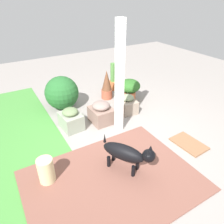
% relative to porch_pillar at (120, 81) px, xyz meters
% --- Properties ---
extents(ground_plane, '(12.00, 12.00, 0.00)m').
position_rel_porch_pillar_xyz_m(ground_plane, '(-0.26, 0.03, -1.02)').
color(ground_plane, gray).
extents(brick_path, '(1.80, 2.40, 0.02)m').
position_rel_porch_pillar_xyz_m(brick_path, '(-1.07, 0.77, -1.01)').
color(brick_path, brown).
rests_on(brick_path, ground).
extents(porch_pillar, '(0.13, 0.13, 2.03)m').
position_rel_porch_pillar_xyz_m(porch_pillar, '(0.00, 0.00, 0.00)').
color(porch_pillar, white).
rests_on(porch_pillar, ground).
extents(stone_planter_nearest, '(0.49, 0.39, 0.41)m').
position_rel_porch_pillar_xyz_m(stone_planter_nearest, '(0.50, -0.53, -0.83)').
color(stone_planter_nearest, gray).
rests_on(stone_planter_nearest, ground).
extents(stone_planter_near, '(0.48, 0.42, 0.46)m').
position_rel_porch_pillar_xyz_m(stone_planter_near, '(0.41, 0.16, -0.80)').
color(stone_planter_near, '#886B5E').
rests_on(stone_planter_near, ground).
extents(stone_planter_mid, '(0.49, 0.40, 0.44)m').
position_rel_porch_pillar_xyz_m(stone_planter_mid, '(0.50, 0.78, -0.82)').
color(stone_planter_mid, gray).
rests_on(stone_planter_mid, ground).
extents(round_shrub, '(0.75, 0.75, 0.75)m').
position_rel_porch_pillar_xyz_m(round_shrub, '(1.39, 0.64, -0.64)').
color(round_shrub, '#245F2A').
rests_on(round_shrub, ground).
extents(terracotta_pot_spiky, '(0.27, 0.27, 0.73)m').
position_rel_porch_pillar_xyz_m(terracotta_pot_spiky, '(1.31, -0.47, -0.67)').
color(terracotta_pot_spiky, '#A55139').
rests_on(terracotta_pot_spiky, ground).
extents(terracotta_pot_broad, '(0.51, 0.51, 0.54)m').
position_rel_porch_pillar_xyz_m(terracotta_pot_broad, '(0.92, -0.88, -0.69)').
color(terracotta_pot_broad, '#AA5634').
rests_on(terracotta_pot_broad, ground).
extents(terracotta_pot_tall, '(0.23, 0.23, 0.73)m').
position_rel_porch_pillar_xyz_m(terracotta_pot_tall, '(1.70, -0.88, -0.76)').
color(terracotta_pot_tall, '#B76135').
rests_on(terracotta_pot_tall, ground).
extents(dog, '(0.77, 0.55, 0.56)m').
position_rel_porch_pillar_xyz_m(dog, '(-0.98, 0.48, -0.69)').
color(dog, black).
rests_on(dog, ground).
extents(ceramic_urn, '(0.23, 0.23, 0.40)m').
position_rel_porch_pillar_xyz_m(ceramic_urn, '(-0.59, 1.57, -0.82)').
color(ceramic_urn, beige).
rests_on(ceramic_urn, ground).
extents(doormat, '(0.62, 0.43, 0.03)m').
position_rel_porch_pillar_xyz_m(doormat, '(-1.04, -0.82, -1.00)').
color(doormat, '#8D6142').
rests_on(doormat, ground).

